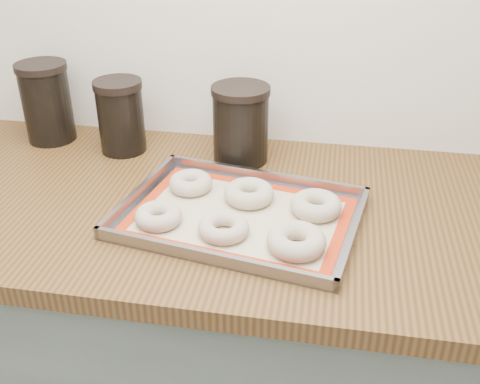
% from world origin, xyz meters
% --- Properties ---
extents(cabinet, '(3.00, 0.65, 0.86)m').
position_xyz_m(cabinet, '(0.00, 1.68, 0.43)').
color(cabinet, slate).
rests_on(cabinet, floor).
extents(countertop, '(3.06, 0.68, 0.04)m').
position_xyz_m(countertop, '(0.00, 1.68, 0.88)').
color(countertop, brown).
rests_on(countertop, cabinet).
extents(baking_tray, '(0.51, 0.40, 0.03)m').
position_xyz_m(baking_tray, '(0.23, 1.61, 0.91)').
color(baking_tray, gray).
rests_on(baking_tray, countertop).
extents(baking_mat, '(0.46, 0.36, 0.00)m').
position_xyz_m(baking_mat, '(0.23, 1.61, 0.90)').
color(baking_mat, '#C6B793').
rests_on(baking_mat, baking_tray).
extents(bagel_front_left, '(0.12, 0.12, 0.03)m').
position_xyz_m(bagel_front_left, '(0.08, 1.56, 0.92)').
color(bagel_front_left, '#BDAC92').
rests_on(bagel_front_left, baking_mat).
extents(bagel_front_mid, '(0.10, 0.10, 0.03)m').
position_xyz_m(bagel_front_mid, '(0.21, 1.54, 0.92)').
color(bagel_front_mid, '#BDAC92').
rests_on(bagel_front_mid, baking_mat).
extents(bagel_front_right, '(0.12, 0.12, 0.04)m').
position_xyz_m(bagel_front_right, '(0.35, 1.52, 0.92)').
color(bagel_front_right, '#BDAC92').
rests_on(bagel_front_right, baking_mat).
extents(bagel_back_left, '(0.09, 0.09, 0.03)m').
position_xyz_m(bagel_back_left, '(0.11, 1.70, 0.92)').
color(bagel_back_left, '#BDAC92').
rests_on(bagel_back_left, baking_mat).
extents(bagel_back_mid, '(0.11, 0.11, 0.04)m').
position_xyz_m(bagel_back_mid, '(0.24, 1.68, 0.92)').
color(bagel_back_mid, '#BDAC92').
rests_on(bagel_back_mid, baking_mat).
extents(bagel_back_right, '(0.14, 0.14, 0.04)m').
position_xyz_m(bagel_back_right, '(0.38, 1.65, 0.92)').
color(bagel_back_right, '#BDAC92').
rests_on(bagel_back_right, baking_mat).
extents(canister_left, '(0.12, 0.12, 0.20)m').
position_xyz_m(canister_left, '(-0.31, 1.91, 1.00)').
color(canister_left, black).
rests_on(canister_left, countertop).
extents(canister_mid, '(0.12, 0.12, 0.18)m').
position_xyz_m(canister_mid, '(-0.11, 1.88, 0.99)').
color(canister_mid, black).
rests_on(canister_mid, countertop).
extents(canister_right, '(0.13, 0.13, 0.18)m').
position_xyz_m(canister_right, '(0.19, 1.87, 0.99)').
color(canister_right, black).
rests_on(canister_right, countertop).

